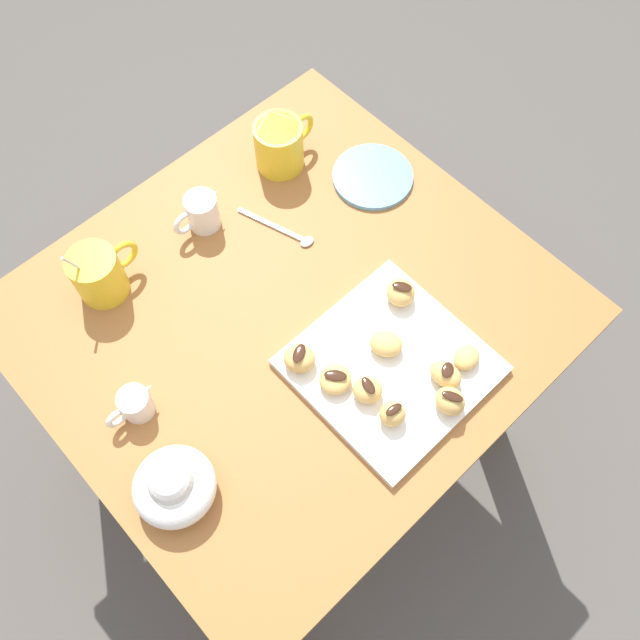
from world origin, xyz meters
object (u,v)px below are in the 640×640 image
beignet_3 (335,379)px  beignet_7 (450,401)px  pastry_plate_square (390,366)px  coffee_mug_yellow_left (98,273)px  beignet_4 (299,358)px  chocolate_sauce_pitcher (135,404)px  coffee_mug_yellow_right (280,144)px  beignet_1 (392,414)px  cream_pitcher_white (201,211)px  beignet_2 (446,374)px  dining_table (291,343)px  ice_cream_bowl (174,486)px  beignet_0 (386,344)px  beignet_8 (401,293)px  beignet_6 (467,358)px  beignet_5 (368,390)px  saucer_sky_left (373,177)px

beignet_3 → beignet_7: bearing=-55.3°
pastry_plate_square → coffee_mug_yellow_left: 0.53m
beignet_3 → beignet_4: size_ratio=1.03×
chocolate_sauce_pitcher → coffee_mug_yellow_right: bearing=23.8°
coffee_mug_yellow_right → chocolate_sauce_pitcher: (-0.51, -0.23, -0.02)m
beignet_1 → beignet_3: (-0.02, 0.11, -0.01)m
cream_pitcher_white → beignet_2: cream_pitcher_white is taller
dining_table → ice_cream_bowl: size_ratio=6.77×
cream_pitcher_white → ice_cream_bowl: bearing=-133.3°
beignet_2 → beignet_0: bearing=106.7°
beignet_0 → chocolate_sauce_pitcher: bearing=151.2°
beignet_3 → beignet_8: 0.20m
beignet_2 → beignet_8: beignet_8 is taller
beignet_0 → beignet_6: (0.08, -0.11, -0.00)m
ice_cream_bowl → beignet_5: (0.32, -0.09, -0.01)m
beignet_6 → beignet_2: bearing=176.3°
dining_table → saucer_sky_left: 0.36m
pastry_plate_square → coffee_mug_yellow_right: bearing=70.7°
beignet_7 → beignet_8: 0.21m
coffee_mug_yellow_right → beignet_7: 0.59m
beignet_6 → beignet_7: bearing=-157.4°
coffee_mug_yellow_left → beignet_6: coffee_mug_yellow_left is taller
beignet_7 → beignet_4: bearing=119.7°
beignet_4 → dining_table: bearing=58.6°
beignet_7 → coffee_mug_yellow_left: bearing=115.8°
dining_table → coffee_mug_yellow_right: size_ratio=6.37×
beignet_4 → beignet_5: 0.12m
beignet_1 → beignet_7: 0.10m
ice_cream_bowl → beignet_5: size_ratio=2.66×
ice_cream_bowl → beignet_8: size_ratio=2.43×
coffee_mug_yellow_right → chocolate_sauce_pitcher: bearing=-156.2°
cream_pitcher_white → beignet_8: (0.15, -0.37, -0.00)m
chocolate_sauce_pitcher → saucer_sky_left: chocolate_sauce_pitcher is taller
beignet_0 → beignet_8: size_ratio=1.05×
coffee_mug_yellow_right → beignet_3: coffee_mug_yellow_right is taller
beignet_0 → beignet_4: bearing=147.4°
cream_pitcher_white → coffee_mug_yellow_left: bearing=177.0°
cream_pitcher_white → beignet_6: bearing=-75.2°
beignet_5 → beignet_7: bearing=-51.6°
beignet_1 → beignet_7: same height
dining_table → beignet_4: 0.20m
cream_pitcher_white → beignet_7: cream_pitcher_white is taller
beignet_0 → beignet_4: size_ratio=1.04×
coffee_mug_yellow_left → cream_pitcher_white: bearing=-3.0°
coffee_mug_yellow_left → beignet_5: size_ratio=3.11×
beignet_4 → beignet_7: 0.25m
beignet_1 → beignet_6: beignet_1 is taller
ice_cream_bowl → beignet_7: bearing=-25.5°
coffee_mug_yellow_left → beignet_1: (0.19, -0.52, -0.02)m
chocolate_sauce_pitcher → beignet_4: size_ratio=1.73×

